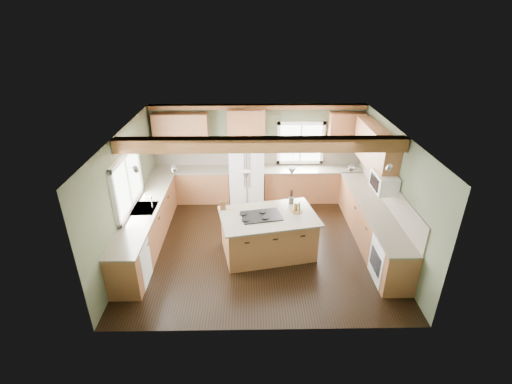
{
  "coord_description": "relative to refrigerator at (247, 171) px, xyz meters",
  "views": [
    {
      "loc": [
        -0.2,
        -6.99,
        4.78
      ],
      "look_at": [
        -0.08,
        0.3,
        1.16
      ],
      "focal_mm": 26.0,
      "sensor_mm": 36.0,
      "label": 1
    }
  ],
  "objects": [
    {
      "name": "counter_back_left",
      "position": [
        -1.49,
        0.08,
        0.0
      ],
      "size": [
        2.06,
        0.64,
        0.04
      ],
      "primitive_type": "cube",
      "color": "brown",
      "rests_on": "base_cab_back_left"
    },
    {
      "name": "base_cab_left",
      "position": [
        -2.2,
        -2.07,
        -0.46
      ],
      "size": [
        0.6,
        3.7,
        0.88
      ],
      "primitive_type": "cube",
      "color": "brown",
      "rests_on": "floor"
    },
    {
      "name": "upper_cab_right",
      "position": [
        2.92,
        -1.22,
        1.05
      ],
      "size": [
        0.35,
        2.2,
        0.9
      ],
      "primitive_type": "cube",
      "color": "brown",
      "rests_on": "wall_right"
    },
    {
      "name": "counter_back_right",
      "position": [
        1.79,
        0.08,
        0.0
      ],
      "size": [
        2.66,
        0.64,
        0.04
      ],
      "primitive_type": "cube",
      "color": "brown",
      "rests_on": "base_cab_back_right"
    },
    {
      "name": "upper_cab_over_fridge",
      "position": [
        -0.0,
        0.21,
        1.25
      ],
      "size": [
        0.96,
        0.35,
        0.7
      ],
      "primitive_type": "cube",
      "color": "brown",
      "rests_on": "wall_back"
    },
    {
      "name": "faucet",
      "position": [
        -2.02,
        -2.07,
        0.15
      ],
      "size": [
        0.02,
        0.02,
        0.28
      ],
      "primitive_type": "cylinder",
      "color": "#B2B2B7",
      "rests_on": "sink"
    },
    {
      "name": "window_back",
      "position": [
        1.45,
        0.36,
        0.65
      ],
      "size": [
        1.1,
        0.04,
        1.0
      ],
      "primitive_type": "cube",
      "color": "white",
      "rests_on": "wall_back"
    },
    {
      "name": "wall_right",
      "position": [
        3.1,
        -2.12,
        0.4
      ],
      "size": [
        0.0,
        5.0,
        5.0
      ],
      "primitive_type": "plane",
      "rotation": [
        1.57,
        0.0,
        -1.57
      ],
      "color": "#475139",
      "rests_on": "ground"
    },
    {
      "name": "base_cab_back_right",
      "position": [
        1.79,
        0.08,
        -0.46
      ],
      "size": [
        2.62,
        0.6,
        0.88
      ],
      "primitive_type": "cube",
      "color": "brown",
      "rests_on": "floor"
    },
    {
      "name": "soffit_trim",
      "position": [
        0.3,
        0.28,
        1.64
      ],
      "size": [
        5.55,
        0.2,
        0.1
      ],
      "primitive_type": "cube",
      "color": "#543018",
      "rests_on": "ceiling"
    },
    {
      "name": "pendant_left",
      "position": [
        0.01,
        -2.52,
        0.98
      ],
      "size": [
        0.18,
        0.18,
        0.16
      ],
      "primitive_type": "cone",
      "rotation": [
        3.14,
        0.0,
        0.0
      ],
      "color": "#B2B2B7",
      "rests_on": "ceiling"
    },
    {
      "name": "cooktop",
      "position": [
        0.32,
        -2.46,
        0.03
      ],
      "size": [
        0.9,
        0.68,
        0.02
      ],
      "primitive_type": "cube",
      "rotation": [
        0.0,
        0.0,
        0.2
      ],
      "color": "black",
      "rests_on": "island_top"
    },
    {
      "name": "ceiling",
      "position": [
        0.3,
        -2.12,
        1.7
      ],
      "size": [
        5.6,
        5.6,
        0.0
      ],
      "primitive_type": "plane",
      "rotation": [
        3.14,
        0.0,
        0.0
      ],
      "color": "silver",
      "rests_on": "wall_back"
    },
    {
      "name": "oven",
      "position": [
        2.79,
        -3.37,
        -0.47
      ],
      "size": [
        0.6,
        0.72,
        0.84
      ],
      "primitive_type": "cube",
      "color": "white",
      "rests_on": "floor"
    },
    {
      "name": "microwave",
      "position": [
        2.88,
        -2.17,
        0.65
      ],
      "size": [
        0.4,
        0.7,
        0.38
      ],
      "primitive_type": "cube",
      "color": "white",
      "rests_on": "wall_right"
    },
    {
      "name": "base_cab_back_left",
      "position": [
        -1.49,
        0.08,
        -0.46
      ],
      "size": [
        2.02,
        0.6,
        0.88
      ],
      "primitive_type": "cube",
      "color": "brown",
      "rests_on": "floor"
    },
    {
      "name": "bottle_tray",
      "position": [
        1.08,
        -2.28,
        0.13
      ],
      "size": [
        0.24,
        0.24,
        0.21
      ],
      "primitive_type": null,
      "rotation": [
        0.0,
        0.0,
        -0.03
      ],
      "color": "brown",
      "rests_on": "island_top"
    },
    {
      "name": "island_top",
      "position": [
        0.47,
        -2.43,
        0.0
      ],
      "size": [
        2.19,
        1.62,
        0.04
      ],
      "primitive_type": "cube",
      "rotation": [
        0.0,
        0.0,
        0.2
      ],
      "color": "brown",
      "rests_on": "island"
    },
    {
      "name": "floor",
      "position": [
        0.3,
        -2.12,
        -0.9
      ],
      "size": [
        5.6,
        5.6,
        0.0
      ],
      "primitive_type": "plane",
      "color": "black",
      "rests_on": "ground"
    },
    {
      "name": "wall_left",
      "position": [
        -2.5,
        -2.12,
        0.4
      ],
      "size": [
        0.0,
        5.0,
        5.0
      ],
      "primitive_type": "plane",
      "rotation": [
        1.57,
        0.0,
        1.57
      ],
      "color": "#475139",
      "rests_on": "ground"
    },
    {
      "name": "pendant_right",
      "position": [
        0.93,
        -2.34,
        0.98
      ],
      "size": [
        0.18,
        0.18,
        0.16
      ],
      "primitive_type": "cone",
      "rotation": [
        3.14,
        0.0,
        0.0
      ],
      "color": "#B2B2B7",
      "rests_on": "ceiling"
    },
    {
      "name": "refrigerator",
      "position": [
        0.0,
        0.0,
        0.0
      ],
      "size": [
        0.9,
        0.74,
        1.8
      ],
      "primitive_type": "cube",
      "color": "white",
      "rests_on": "floor"
    },
    {
      "name": "sink",
      "position": [
        -2.2,
        -2.07,
        0.01
      ],
      "size": [
        0.5,
        0.65,
        0.03
      ],
      "primitive_type": "cube",
      "color": "#262628",
      "rests_on": "counter_left"
    },
    {
      "name": "dishwasher",
      "position": [
        -2.19,
        -3.37,
        -0.47
      ],
      "size": [
        0.6,
        0.6,
        0.84
      ],
      "primitive_type": "cube",
      "color": "white",
      "rests_on": "floor"
    },
    {
      "name": "window_left",
      "position": [
        -2.48,
        -2.07,
        0.65
      ],
      "size": [
        0.04,
        1.6,
        1.05
      ],
      "primitive_type": "cube",
      "color": "white",
      "rests_on": "wall_left"
    },
    {
      "name": "island",
      "position": [
        0.47,
        -2.43,
        -0.46
      ],
      "size": [
        2.05,
        1.48,
        0.88
      ],
      "primitive_type": "cube",
      "rotation": [
        0.0,
        0.0,
        0.2
      ],
      "color": "brown",
      "rests_on": "floor"
    },
    {
      "name": "counter_right",
      "position": [
        2.8,
        -2.07,
        0.0
      ],
      "size": [
        0.64,
        3.74,
        0.04
      ],
      "primitive_type": "cube",
      "color": "brown",
      "rests_on": "base_cab_right"
    },
    {
      "name": "upper_cab_back_corner",
      "position": [
        2.6,
        0.21,
        1.05
      ],
      "size": [
        0.9,
        0.35,
        0.9
      ],
      "primitive_type": "cube",
      "color": "brown",
      "rests_on": "wall_back"
    },
    {
      "name": "knife_block",
      "position": [
        -0.49,
        -2.15,
        0.12
      ],
      "size": [
        0.12,
        0.1,
        0.19
      ],
      "primitive_type": "cube",
      "rotation": [
        0.0,
        0.0,
        0.11
      ],
      "color": "brown",
      "rests_on": "island_top"
    },
    {
      "name": "wall_back",
      "position": [
        0.3,
        0.38,
        0.4
      ],
      "size": [
        5.6,
        0.0,
        5.6
      ],
      "primitive_type": "plane",
      "rotation": [
        1.57,
        0.0,
        0.0
      ],
      "color": "#475139",
      "rests_on": "ground"
    },
    {
      "name": "counter_left",
      "position": [
        -2.2,
        -2.07,
        0.0
      ],
      "size": [
        0.64,
        3.74,
        0.04
      ],
      "primitive_type": "cube",
      "color": "brown",
      "rests_on": "base_cab_left"
    },
    {
      "name": "ceiling_beam",
      "position": [
        0.3,
        -2.43,
        1.57
      ],
      "size": [
        5.55,
        0.26,
        0.26
      ],
      "primitive_type": "cube",
      "color": "#543018",
      "rests_on": "ceiling"
    },
    {
      "name": "upper_cab_back_left",
      "position": [
        -1.69,
        0.21,
        1.05
      ],
      "size": [
        1.4,
        0.35,
        0.9
      ],
      "primitive_type": "cube",
      "color": "brown",
      "rests_on": "wall_back"
    },
    {
      "name": "backsplash_right",
      "position": [
        3.08,
        -2.07,
        0.31
      ],
      "size": [
        0.03,
        3.7,
        0.58
      ],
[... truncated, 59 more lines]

